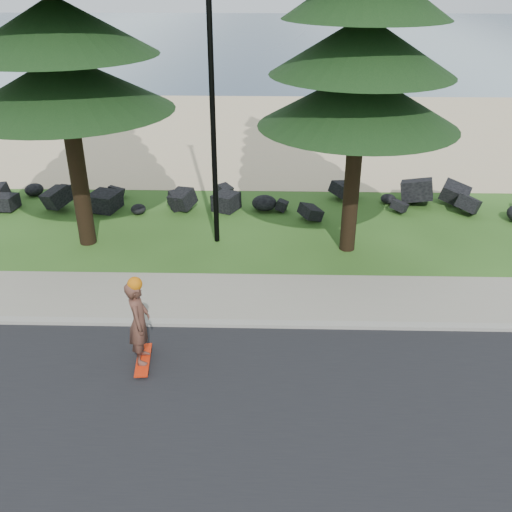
{
  "coord_description": "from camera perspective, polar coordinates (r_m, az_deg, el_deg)",
  "views": [
    {
      "loc": [
        1.43,
        -10.83,
        6.82
      ],
      "look_at": [
        1.15,
        0.0,
        1.2
      ],
      "focal_mm": 40.0,
      "sensor_mm": 36.0,
      "label": 1
    }
  ],
  "objects": [
    {
      "name": "ocean",
      "position": [
        62.22,
        0.15,
        21.12
      ],
      "size": [
        160.0,
        58.0,
        0.01
      ],
      "primitive_type": "cube",
      "color": "#30465B",
      "rests_on": "ground"
    },
    {
      "name": "sidewalk",
      "position": [
        13.03,
        -5.05,
        -4.06
      ],
      "size": [
        160.0,
        2.0,
        0.08
      ],
      "primitive_type": "cube",
      "color": "#9C9483",
      "rests_on": "ground"
    },
    {
      "name": "skateboarder",
      "position": [
        10.69,
        -11.61,
        -6.54
      ],
      "size": [
        0.46,
        1.03,
        1.87
      ],
      "rotation": [
        0.0,
        0.0,
        1.68
      ],
      "color": "red",
      "rests_on": "ground"
    },
    {
      "name": "road",
      "position": [
        9.41,
        -8.18,
        -19.32
      ],
      "size": [
        160.0,
        7.0,
        0.02
      ],
      "primitive_type": "cube",
      "color": "black",
      "rests_on": "ground"
    },
    {
      "name": "kerb",
      "position": [
        12.1,
        -5.59,
        -6.73
      ],
      "size": [
        160.0,
        0.2,
        0.1
      ],
      "primitive_type": "cube",
      "color": "#9C988C",
      "rests_on": "ground"
    },
    {
      "name": "beach_sand",
      "position": [
        26.27,
        -1.74,
        12.37
      ],
      "size": [
        160.0,
        15.0,
        0.01
      ],
      "primitive_type": "cube",
      "color": "#D5B88E",
      "rests_on": "ground"
    },
    {
      "name": "lamp_post",
      "position": [
        14.36,
        -4.45,
        16.57
      ],
      "size": [
        0.25,
        0.14,
        8.14
      ],
      "color": "black",
      "rests_on": "ground"
    },
    {
      "name": "seawall_boulders",
      "position": [
        17.85,
        -3.24,
        4.91
      ],
      "size": [
        60.0,
        2.4,
        1.1
      ],
      "primitive_type": null,
      "color": "black",
      "rests_on": "ground"
    },
    {
      "name": "ground",
      "position": [
        12.88,
        -5.14,
        -4.67
      ],
      "size": [
        160.0,
        160.0,
        0.0
      ],
      "primitive_type": "plane",
      "color": "#274B17",
      "rests_on": "ground"
    }
  ]
}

